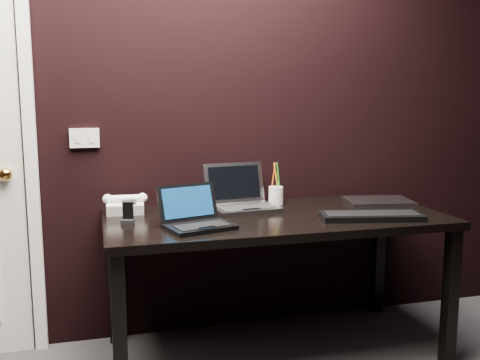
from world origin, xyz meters
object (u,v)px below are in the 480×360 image
object	(u,v)px
desk	(275,230)
pen_cup	(276,195)
ext_keyboard	(371,216)
closed_laptop	(378,202)
silver_laptop	(242,201)
desk_phone	(125,205)
mobile_phone	(128,216)
netbook	(196,219)

from	to	relation	value
desk	pen_cup	world-z (taller)	pen_cup
ext_keyboard	closed_laptop	world-z (taller)	ext_keyboard
ext_keyboard	silver_laptop	bearing A→B (deg)	144.60
silver_laptop	desk_phone	xyz separation A→B (m)	(-0.60, 0.07, -0.00)
mobile_phone	pen_cup	distance (m)	0.86
ext_keyboard	desk_phone	world-z (taller)	desk_phone
netbook	pen_cup	world-z (taller)	pen_cup
ext_keyboard	pen_cup	distance (m)	0.58
netbook	ext_keyboard	bearing A→B (deg)	-3.68
silver_laptop	ext_keyboard	bearing A→B (deg)	-35.40
closed_laptop	desk_phone	bearing A→B (deg)	174.93
closed_laptop	desk_phone	world-z (taller)	desk_phone
desk_phone	desk	bearing A→B (deg)	-18.41
netbook	pen_cup	bearing A→B (deg)	38.31
silver_laptop	ext_keyboard	xyz separation A→B (m)	(0.55, -0.39, -0.03)
netbook	mobile_phone	xyz separation A→B (m)	(-0.30, 0.16, -0.00)
netbook	ext_keyboard	xyz separation A→B (m)	(0.86, -0.06, -0.02)
desk	desk_phone	world-z (taller)	desk_phone
desk	closed_laptop	size ratio (longest dim) A/B	4.30
silver_laptop	pen_cup	xyz separation A→B (m)	(0.22, 0.08, 0.01)
closed_laptop	desk_phone	distance (m)	1.39
desk	desk_phone	size ratio (longest dim) A/B	7.43
netbook	silver_laptop	world-z (taller)	silver_laptop
silver_laptop	closed_laptop	bearing A→B (deg)	-3.92
desk	pen_cup	size ratio (longest dim) A/B	7.22
closed_laptop	netbook	bearing A→B (deg)	-165.40
desk	netbook	xyz separation A→B (m)	(-0.43, -0.16, 0.12)
desk	ext_keyboard	size ratio (longest dim) A/B	3.29
netbook	pen_cup	xyz separation A→B (m)	(0.53, 0.42, 0.02)
netbook	closed_laptop	size ratio (longest dim) A/B	0.88
desk	mobile_phone	distance (m)	0.74
mobile_phone	closed_laptop	bearing A→B (deg)	4.89
netbook	silver_laptop	distance (m)	0.46
netbook	mobile_phone	distance (m)	0.34
desk_phone	pen_cup	xyz separation A→B (m)	(0.82, 0.01, 0.01)
desk	silver_laptop	bearing A→B (deg)	126.11
netbook	closed_laptop	bearing A→B (deg)	14.60
desk	ext_keyboard	xyz separation A→B (m)	(0.42, -0.22, 0.09)
netbook	closed_laptop	world-z (taller)	netbook
netbook	mobile_phone	world-z (taller)	netbook
mobile_phone	pen_cup	size ratio (longest dim) A/B	0.43
ext_keyboard	pen_cup	world-z (taller)	pen_cup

